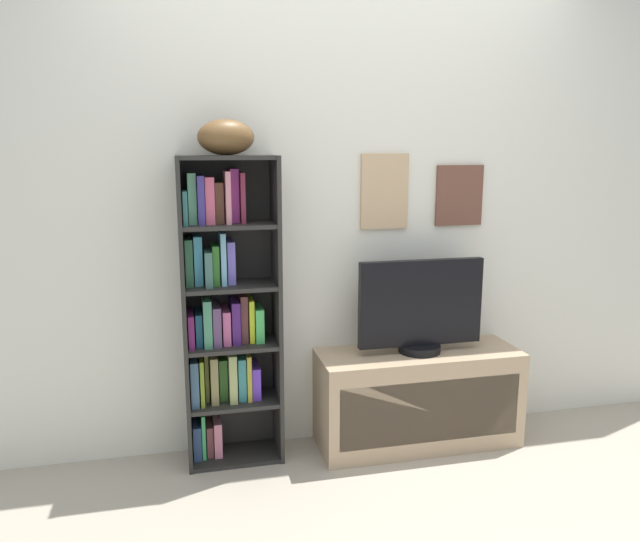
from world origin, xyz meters
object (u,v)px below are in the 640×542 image
football (226,137)px  tv_stand (418,398)px  television (421,308)px  bookshelf (224,312)px

football → tv_stand: 1.67m
football → tv_stand: football is taller
football → television: size_ratio=0.42×
tv_stand → television: television is taller
bookshelf → football: 0.85m
television → football: bearing=176.4°
football → tv_stand: size_ratio=0.26×
bookshelf → television: bearing=-5.1°
tv_stand → television: bearing=90.0°
bookshelf → football: (0.03, -0.03, 0.84)m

